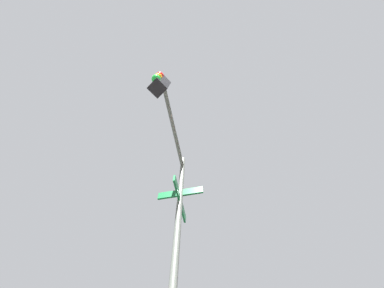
% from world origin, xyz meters
% --- Properties ---
extents(traffic_signal_near, '(2.56, 1.82, 6.33)m').
position_xyz_m(traffic_signal_near, '(-5.72, -6.76, 4.43)').
color(traffic_signal_near, '#474C47').
rests_on(traffic_signal_near, ground_plane).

